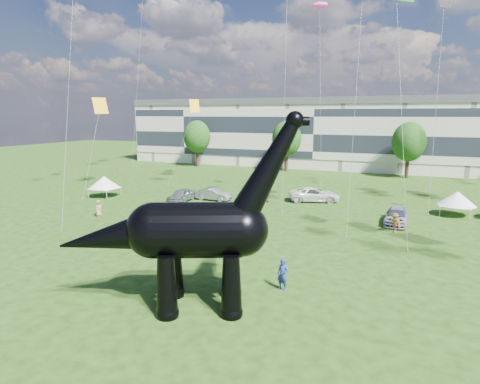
% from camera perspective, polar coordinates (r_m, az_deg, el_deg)
% --- Properties ---
extents(ground, '(220.00, 220.00, 0.00)m').
position_cam_1_polar(ground, '(20.42, -3.76, -18.43)').
color(ground, '#16330C').
rests_on(ground, ground).
extents(terrace_row, '(78.00, 11.00, 12.00)m').
position_cam_1_polar(terrace_row, '(79.61, 11.27, 7.86)').
color(terrace_row, beige).
rests_on(terrace_row, ground).
extents(tree_far_left, '(5.20, 5.20, 9.44)m').
position_cam_1_polar(tree_far_left, '(78.77, -6.15, 8.19)').
color(tree_far_left, '#382314').
rests_on(tree_far_left, ground).
extents(tree_mid_left, '(5.20, 5.20, 9.44)m').
position_cam_1_polar(tree_mid_left, '(71.83, 6.65, 7.92)').
color(tree_mid_left, '#382314').
rests_on(tree_mid_left, ground).
extents(tree_mid_right, '(5.20, 5.20, 9.44)m').
position_cam_1_polar(tree_mid_right, '(68.97, 22.93, 7.01)').
color(tree_mid_right, '#382314').
rests_on(tree_mid_right, ground).
extents(dinosaur_sculpture, '(12.55, 6.99, 10.59)m').
position_cam_1_polar(dinosaur_sculpture, '(20.90, -7.28, -5.86)').
color(dinosaur_sculpture, black).
rests_on(dinosaur_sculpture, ground).
extents(car_silver, '(2.00, 4.46, 1.49)m').
position_cam_1_polar(car_silver, '(47.37, -8.35, -0.44)').
color(car_silver, '#AEAEB2').
rests_on(car_silver, ground).
extents(car_grey, '(4.30, 1.54, 1.41)m').
position_cam_1_polar(car_grey, '(47.65, -3.83, -0.33)').
color(car_grey, slate).
rests_on(car_grey, ground).
extents(car_white, '(6.40, 4.38, 1.63)m').
position_cam_1_polar(car_white, '(47.64, 10.56, -0.36)').
color(car_white, silver).
rests_on(car_white, ground).
extents(car_dark, '(2.11, 4.96, 1.43)m').
position_cam_1_polar(car_dark, '(40.03, 21.37, -3.24)').
color(car_dark, '#595960').
rests_on(car_dark, ground).
extents(gazebo_far, '(4.11, 4.11, 2.49)m').
position_cam_1_polar(gazebo_far, '(45.53, 28.49, -0.84)').
color(gazebo_far, white).
rests_on(gazebo_far, ground).
extents(gazebo_left, '(3.85, 3.85, 2.58)m').
position_cam_1_polar(gazebo_left, '(52.12, -18.75, 1.32)').
color(gazebo_left, white).
rests_on(gazebo_left, ground).
extents(visitors, '(40.43, 41.30, 1.88)m').
position_cam_1_polar(visitors, '(31.22, 8.82, -6.19)').
color(visitors, '#6B367B').
rests_on(visitors, ground).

